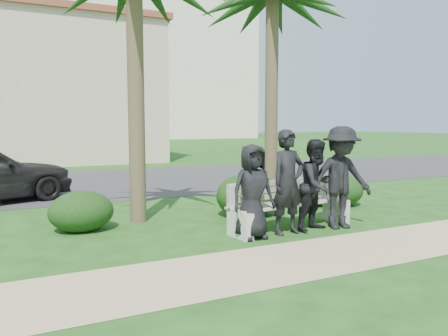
{
  "coord_description": "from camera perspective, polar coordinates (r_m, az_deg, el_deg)",
  "views": [
    {
      "loc": [
        -4.15,
        -6.79,
        1.93
      ],
      "look_at": [
        -0.33,
        1.0,
        1.05
      ],
      "focal_mm": 35.0,
      "sensor_mm": 36.0,
      "label": 1
    }
  ],
  "objects": [
    {
      "name": "ground",
      "position": [
        8.19,
        5.23,
        -7.88
      ],
      "size": [
        160.0,
        160.0,
        0.0
      ],
      "primitive_type": "plane",
      "color": "#1A4313",
      "rests_on": "ground"
    },
    {
      "name": "stucco_bldg_right",
      "position": [
        25.05,
        -19.06,
        9.41
      ],
      "size": [
        8.4,
        8.4,
        7.3
      ],
      "color": "#BFAE8F",
      "rests_on": "ground"
    },
    {
      "name": "hedge_d",
      "position": [
        9.21,
        2.68,
        -3.92
      ],
      "size": [
        1.17,
        0.96,
        0.76
      ],
      "primitive_type": "ellipsoid",
      "color": "black",
      "rests_on": "ground"
    },
    {
      "name": "hedge_f",
      "position": [
        10.69,
        14.83,
        -2.7
      ],
      "size": [
        1.2,
        0.99,
        0.78
      ],
      "primitive_type": "ellipsoid",
      "color": "black",
      "rests_on": "ground"
    },
    {
      "name": "hedge_e",
      "position": [
        10.66,
        12.85,
        -2.77
      ],
      "size": [
        1.15,
        0.95,
        0.75
      ],
      "primitive_type": "ellipsoid",
      "color": "black",
      "rests_on": "ground"
    },
    {
      "name": "park_bench",
      "position": [
        8.17,
        8.69,
        -5.12
      ],
      "size": [
        2.56,
        0.87,
        0.87
      ],
      "rotation": [
        0.0,
        0.0,
        0.12
      ],
      "color": "#B0A793",
      "rests_on": "ground"
    },
    {
      "name": "man_b",
      "position": [
        7.7,
        8.36,
        -1.84
      ],
      "size": [
        0.71,
        0.51,
        1.84
      ],
      "primitive_type": "imported",
      "rotation": [
        0.0,
        0.0,
        0.11
      ],
      "color": "black",
      "rests_on": "ground"
    },
    {
      "name": "asphalt_street",
      "position": [
        15.48,
        -10.34,
        -1.5
      ],
      "size": [
        160.0,
        8.0,
        0.01
      ],
      "primitive_type": "cube",
      "color": "#2D2D30",
      "rests_on": "ground"
    },
    {
      "name": "man_c",
      "position": [
        8.08,
        12.03,
        -2.18
      ],
      "size": [
        0.95,
        0.83,
        1.66
      ],
      "primitive_type": "imported",
      "rotation": [
        0.0,
        0.0,
        0.29
      ],
      "color": "black",
      "rests_on": "ground"
    },
    {
      "name": "man_d",
      "position": [
        8.32,
        15.0,
        -1.23
      ],
      "size": [
        1.32,
        0.89,
        1.89
      ],
      "primitive_type": "imported",
      "rotation": [
        0.0,
        0.0,
        -0.16
      ],
      "color": "black",
      "rests_on": "ground"
    },
    {
      "name": "footpath",
      "position": [
        6.77,
        13.31,
        -10.94
      ],
      "size": [
        30.0,
        1.6,
        0.01
      ],
      "primitive_type": "cube",
      "color": "tan",
      "rests_on": "ground"
    },
    {
      "name": "hedge_a",
      "position": [
        8.33,
        -18.15,
        -5.26
      ],
      "size": [
        1.15,
        0.95,
        0.75
      ],
      "primitive_type": "ellipsoid",
      "color": "black",
      "rests_on": "ground"
    },
    {
      "name": "man_a",
      "position": [
        7.35,
        3.75,
        -3.08
      ],
      "size": [
        0.79,
        0.51,
        1.6
      ],
      "primitive_type": "imported",
      "rotation": [
        0.0,
        0.0,
        0.01
      ],
      "color": "black",
      "rests_on": "ground"
    },
    {
      "name": "hedge_c",
      "position": [
        9.23,
        3.25,
        -3.37
      ],
      "size": [
        1.43,
        1.18,
        0.93
      ],
      "primitive_type": "ellipsoid",
      "color": "black",
      "rests_on": "ground"
    },
    {
      "name": "hotel_tower",
      "position": [
        65.42,
        -9.93,
        15.76
      ],
      "size": [
        26.0,
        18.0,
        37.3
      ],
      "color": "#F2E8CA",
      "rests_on": "ground"
    }
  ]
}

